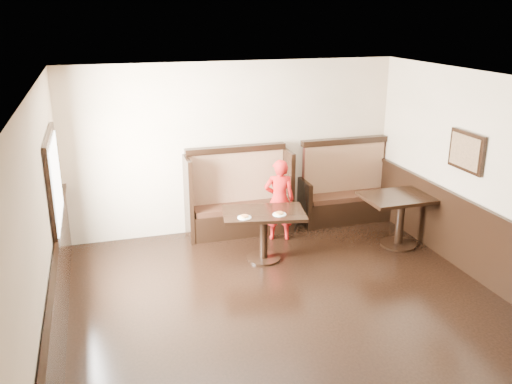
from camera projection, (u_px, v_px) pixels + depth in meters
name	position (u px, v px, depth m)	size (l,w,h in m)	color
ground	(313.00, 338.00, 6.18)	(7.00, 7.00, 0.00)	black
room_shell	(281.00, 278.00, 6.14)	(7.00, 7.00, 7.00)	#CCB294
booth_main	(238.00, 202.00, 9.00)	(1.75, 0.72, 1.45)	black
booth_neighbor	(345.00, 194.00, 9.55)	(1.65, 0.72, 1.45)	black
table_main	(264.00, 223.00, 7.95)	(1.30, 0.95, 0.76)	black
table_neighbor	(401.00, 208.00, 8.42)	(1.21, 0.80, 0.84)	black
child	(279.00, 200.00, 8.66)	(0.49, 0.32, 1.34)	red
pizza_plate_left	(244.00, 217.00, 7.67)	(0.20, 0.20, 0.04)	white
pizza_plate_right	(279.00, 214.00, 7.78)	(0.20, 0.20, 0.04)	white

